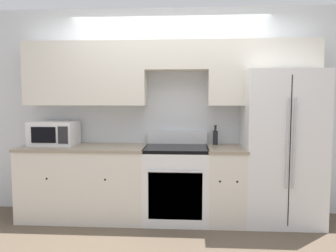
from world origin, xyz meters
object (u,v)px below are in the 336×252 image
(microwave, at_px, (54,133))
(bottle, at_px, (215,137))
(refrigerator, at_px, (280,147))
(oven_range, at_px, (176,183))

(microwave, xyz_separation_m, bottle, (2.00, 0.14, -0.05))
(refrigerator, distance_m, microwave, 2.76)
(refrigerator, bearing_deg, oven_range, -176.64)
(refrigerator, bearing_deg, microwave, 179.78)
(refrigerator, xyz_separation_m, microwave, (-2.76, 0.01, 0.14))
(oven_range, bearing_deg, bottle, 24.57)
(microwave, distance_m, bottle, 2.01)
(refrigerator, relative_size, bottle, 7.28)
(refrigerator, distance_m, bottle, 0.78)
(refrigerator, bearing_deg, bottle, 169.03)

